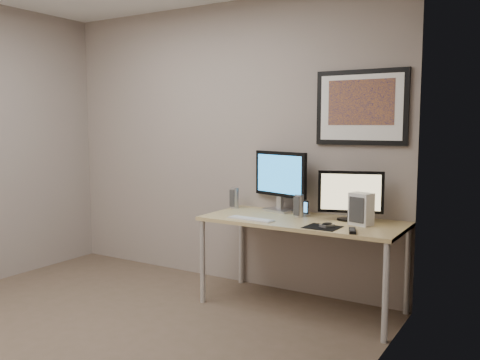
{
  "coord_description": "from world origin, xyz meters",
  "views": [
    {
      "loc": [
        2.65,
        -2.32,
        1.49
      ],
      "look_at": [
        0.57,
        1.1,
        1.05
      ],
      "focal_mm": 38.0,
      "sensor_mm": 36.0,
      "label": 1
    }
  ],
  "objects": [
    {
      "name": "monitor_large",
      "position": [
        0.68,
        1.6,
        1.02
      ],
      "size": [
        0.56,
        0.25,
        0.52
      ],
      "rotation": [
        0.0,
        0.0,
        -0.3
      ],
      "color": "#B7B7BC",
      "rests_on": "desk"
    },
    {
      "name": "speaker_left",
      "position": [
        0.25,
        1.54,
        0.82
      ],
      "size": [
        0.09,
        0.09,
        0.18
      ],
      "primitive_type": "cylinder",
      "rotation": [
        0.0,
        0.0,
        -0.21
      ],
      "color": "#B7B7BC",
      "rests_on": "desk"
    },
    {
      "name": "keyboard",
      "position": [
        0.66,
        1.12,
        0.74
      ],
      "size": [
        0.4,
        0.14,
        0.01
      ],
      "primitive_type": "cube",
      "rotation": [
        0.0,
        0.0,
        -0.08
      ],
      "color": "silver",
      "rests_on": "desk"
    },
    {
      "name": "phone_dock",
      "position": [
        0.95,
        1.53,
        0.79
      ],
      "size": [
        0.07,
        0.07,
        0.13
      ],
      "primitive_type": "cube",
      "rotation": [
        0.0,
        0.0,
        -0.31
      ],
      "color": "black",
      "rests_on": "desk"
    },
    {
      "name": "monitor_tv",
      "position": [
        1.35,
        1.48,
        0.94
      ],
      "size": [
        0.49,
        0.18,
        0.4
      ],
      "rotation": [
        0.0,
        0.0,
        0.32
      ],
      "color": "black",
      "rests_on": "desk"
    },
    {
      "name": "room",
      "position": [
        0.0,
        0.45,
        1.64
      ],
      "size": [
        3.6,
        3.6,
        3.6
      ],
      "color": "white",
      "rests_on": "ground"
    },
    {
      "name": "fan_unit",
      "position": [
        1.47,
        1.37,
        0.85
      ],
      "size": [
        0.19,
        0.16,
        0.24
      ],
      "primitive_type": "cube",
      "rotation": [
        0.0,
        0.0,
        -0.28
      ],
      "color": "silver",
      "rests_on": "desk"
    },
    {
      "name": "remote",
      "position": [
        1.5,
        1.1,
        0.74
      ],
      "size": [
        0.11,
        0.18,
        0.02
      ],
      "primitive_type": "cube",
      "rotation": [
        0.0,
        0.0,
        0.36
      ],
      "color": "black",
      "rests_on": "desk"
    },
    {
      "name": "desk",
      "position": [
        1.0,
        1.35,
        0.66
      ],
      "size": [
        1.6,
        0.7,
        0.73
      ],
      "color": "olive",
      "rests_on": "floor"
    },
    {
      "name": "mousepad",
      "position": [
        1.26,
        1.14,
        0.73
      ],
      "size": [
        0.25,
        0.23,
        0.0
      ],
      "primitive_type": "cube",
      "rotation": [
        0.0,
        0.0,
        -0.03
      ],
      "color": "black",
      "rests_on": "desk"
    },
    {
      "name": "floor",
      "position": [
        0.0,
        0.0,
        0.0
      ],
      "size": [
        3.6,
        3.6,
        0.0
      ],
      "primitive_type": "plane",
      "color": "brown",
      "rests_on": "ground"
    },
    {
      "name": "mouse",
      "position": [
        1.28,
        1.16,
        0.75
      ],
      "size": [
        0.09,
        0.12,
        0.04
      ],
      "primitive_type": "ellipsoid",
      "rotation": [
        0.0,
        0.0,
        -0.35
      ],
      "color": "black",
      "rests_on": "mousepad"
    },
    {
      "name": "framed_art",
      "position": [
        1.35,
        1.68,
        1.62
      ],
      "size": [
        0.75,
        0.04,
        0.6
      ],
      "color": "black",
      "rests_on": "room"
    },
    {
      "name": "speaker_right",
      "position": [
        0.93,
        1.44,
        0.82
      ],
      "size": [
        0.09,
        0.09,
        0.18
      ],
      "primitive_type": "cylinder",
      "rotation": [
        0.0,
        0.0,
        -0.18
      ],
      "color": "#B7B7BC",
      "rests_on": "desk"
    }
  ]
}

